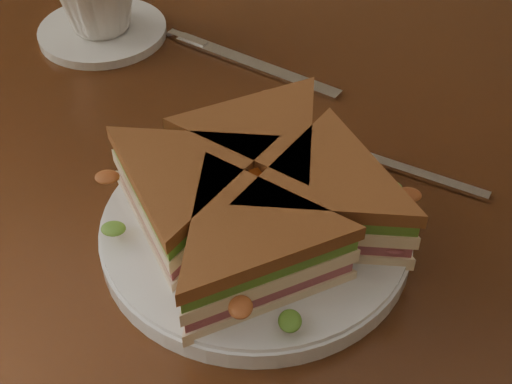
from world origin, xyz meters
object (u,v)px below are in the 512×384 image
spoon (341,147)px  saucer (103,31)px  table (284,251)px  knife (244,61)px  plate (256,230)px  sandwich_wedges (256,197)px

spoon → saucer: (-0.29, 0.12, 0.00)m
table → saucer: 0.32m
spoon → knife: spoon is taller
knife → plate: bearing=-53.4°
plate → sandwich_wedges: bearing=-97.1°
sandwich_wedges → knife: (-0.08, 0.24, -0.04)m
plate → saucer: bearing=135.0°
table → spoon: spoon is taller
sandwich_wedges → saucer: size_ratio=2.02×
plate → spoon: (0.04, 0.12, -0.00)m
plate → sandwich_wedges: (-0.00, -0.00, 0.04)m
spoon → knife: (-0.13, 0.11, -0.00)m
table → saucer: size_ratio=8.46×
spoon → knife: bearing=150.1°
table → knife: bearing=118.5°
plate → sandwich_wedges: sandwich_wedges is taller
spoon → knife: 0.17m
plate → knife: bearing=108.9°
saucer → knife: bearing=-3.4°
sandwich_wedges → saucer: (-0.25, 0.25, -0.04)m
table → knife: size_ratio=5.75×
spoon → plate: bearing=-97.5°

